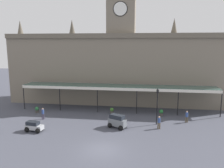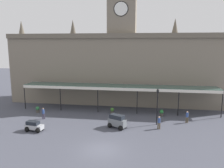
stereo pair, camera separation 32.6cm
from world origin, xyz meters
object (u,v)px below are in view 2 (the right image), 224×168
Objects in this scene: pedestrian_beside_cars at (43,113)px; pedestrian_crossing_forecourt at (187,116)px; victorian_lamppost at (157,103)px; car_silver_estate at (34,127)px; planter_near_kerb at (38,109)px; pedestrian_near_entrance at (159,122)px; planter_forecourt_centre at (112,111)px; car_grey_van at (117,122)px; traffic_cone at (119,116)px; planter_by_canopy at (162,113)px.

pedestrian_beside_cars is 20.43m from pedestrian_crossing_forecourt.
car_silver_estate is at bearing -163.34° from victorian_lamppost.
pedestrian_crossing_forecourt is at bearing -3.79° from planter_near_kerb.
pedestrian_beside_cars is 0.34× the size of victorian_lamppost.
pedestrian_near_entrance reaches higher than planter_forecourt_centre.
traffic_cone is at bearing 94.32° from car_grey_van.
pedestrian_crossing_forecourt is at bearing 17.85° from victorian_lamppost.
pedestrian_beside_cars is 3.74m from planter_near_kerb.
victorian_lamppost is at bearing 97.92° from pedestrian_near_entrance.
planter_forecourt_centre is 7.57m from planter_by_canopy.
traffic_cone is at bearing 159.81° from victorian_lamppost.
traffic_cone is 0.69× the size of planter_near_kerb.
pedestrian_crossing_forecourt is at bearing -3.89° from traffic_cone.
car_grey_van reaches higher than planter_forecourt_centre.
victorian_lamppost is 5.17× the size of planter_by_canopy.
planter_near_kerb is (-13.10, 0.85, 0.16)m from traffic_cone.
victorian_lamppost reaches higher than planter_forecourt_centre.
pedestrian_crossing_forecourt is at bearing 16.91° from car_silver_estate.
planter_by_canopy is at bearing 76.99° from victorian_lamppost.
pedestrian_beside_cars is at bearing -157.40° from planter_forecourt_centre.
pedestrian_near_entrance is at bearing 4.47° from car_grey_van.
traffic_cone is at bearing 176.11° from pedestrian_crossing_forecourt.
pedestrian_near_entrance is at bearing -143.59° from pedestrian_crossing_forecourt.
planter_by_canopy is at bearing 3.12° from planter_near_kerb.
car_grey_van reaches higher than planter_near_kerb.
car_grey_van reaches higher than pedestrian_beside_cars.
planter_forecourt_centre is at bearing 122.55° from traffic_cone.
planter_forecourt_centre is at bearing 44.51° from car_silver_estate.
planter_by_canopy is (19.44, 1.06, 0.00)m from planter_near_kerb.
planter_by_canopy is (17.11, 3.96, -0.42)m from pedestrian_beside_cars.
planter_by_canopy is at bearing 27.64° from car_silver_estate.
planter_by_canopy is at bearing -0.08° from planter_forecourt_centre.
traffic_cone is (9.88, 6.58, -0.24)m from car_silver_estate.
planter_by_canopy is (7.57, -0.01, 0.00)m from planter_forecourt_centre.
pedestrian_beside_cars reaches higher than car_silver_estate.
planter_near_kerb is at bearing 176.21° from pedestrian_crossing_forecourt.
victorian_lamppost is at bearing 16.66° from car_silver_estate.
pedestrian_near_entrance is (-3.96, -2.92, 0.00)m from pedestrian_crossing_forecourt.
car_grey_van is 8.46m from planter_by_canopy.
car_silver_estate is at bearing -163.09° from pedestrian_crossing_forecourt.
pedestrian_beside_cars is 2.53× the size of traffic_cone.
car_grey_van is at bearing -19.88° from planter_near_kerb.
pedestrian_crossing_forecourt is 4.18m from planter_by_canopy.
traffic_cone is 2.29m from planter_forecourt_centre.
car_grey_van is at bearing -85.68° from traffic_cone.
planter_by_canopy is (16.23, 8.50, -0.07)m from car_silver_estate.
car_silver_estate is 8.10m from planter_near_kerb.
planter_by_canopy is (0.90, 3.91, -2.59)m from victorian_lamppost.
car_grey_van is at bearing 14.27° from car_silver_estate.
car_silver_estate is 11.88m from traffic_cone.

